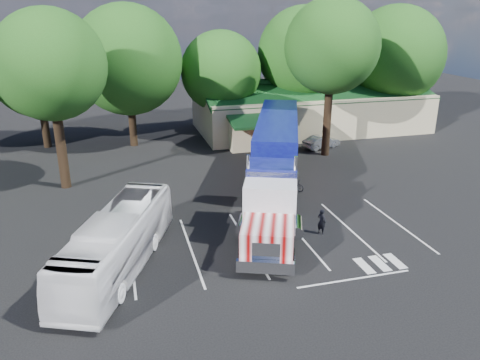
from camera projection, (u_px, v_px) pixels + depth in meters
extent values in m
plane|color=black|center=(223.00, 203.00, 31.79)|extent=(120.00, 120.00, 0.00)
cube|color=#BBB18B|center=(310.00, 111.00, 50.87)|extent=(24.00, 11.00, 4.00)
cube|color=#113E1A|center=(320.00, 91.00, 47.84)|extent=(24.20, 6.25, 2.10)
cube|color=#113E1A|center=(302.00, 84.00, 52.19)|extent=(24.20, 6.25, 2.10)
cube|color=#BBB18B|center=(255.00, 134.00, 43.94)|extent=(5.00, 2.50, 2.80)
cube|color=#113E1A|center=(259.00, 121.00, 42.24)|extent=(5.40, 3.19, 0.80)
cylinder|color=black|center=(45.00, 126.00, 44.03)|extent=(0.70, 0.70, 4.00)
sphere|color=#1F4513|center=(37.00, 71.00, 42.26)|extent=(8.40, 8.40, 8.40)
cylinder|color=black|center=(133.00, 124.00, 44.50)|extent=(0.70, 0.70, 4.30)
sphere|color=#1F4513|center=(127.00, 60.00, 42.47)|extent=(10.00, 10.00, 10.00)
cylinder|color=black|center=(221.00, 119.00, 48.02)|extent=(0.70, 0.70, 3.60)
sphere|color=#1F4513|center=(221.00, 71.00, 46.37)|extent=(8.00, 8.00, 8.00)
cylinder|color=black|center=(301.00, 109.00, 50.54)|extent=(0.70, 0.70, 4.50)
sphere|color=#1F4513|center=(304.00, 53.00, 48.53)|extent=(9.60, 9.60, 9.60)
cylinder|color=black|center=(389.00, 109.00, 52.02)|extent=(0.70, 0.70, 3.90)
sphere|color=#1F4513|center=(395.00, 55.00, 50.01)|extent=(10.40, 10.40, 10.40)
cylinder|color=black|center=(61.00, 148.00, 33.61)|extent=(0.70, 0.70, 6.00)
sphere|color=#1F4513|center=(50.00, 65.00, 31.60)|extent=(7.60, 7.60, 7.60)
cylinder|color=black|center=(327.00, 119.00, 41.22)|extent=(0.70, 0.70, 6.50)
sphere|color=#1F4513|center=(332.00, 46.00, 39.07)|extent=(8.00, 8.00, 8.00)
cube|color=black|center=(270.00, 227.00, 26.38)|extent=(3.94, 7.78, 0.28)
cube|color=white|center=(265.00, 267.00, 22.46)|extent=(2.73, 1.30, 0.62)
cube|color=white|center=(266.00, 252.00, 22.44)|extent=(1.31, 0.62, 1.02)
cube|color=white|center=(268.00, 236.00, 23.58)|extent=(3.41, 3.48, 1.30)
cube|color=silver|center=(270.00, 206.00, 25.45)|extent=(3.29, 2.72, 2.60)
cube|color=black|center=(270.00, 201.00, 24.57)|extent=(2.45, 1.03, 1.13)
cube|color=white|center=(271.00, 174.00, 25.85)|extent=(2.78, 1.18, 0.28)
cube|color=#0C0F58|center=(272.00, 188.00, 27.28)|extent=(3.46, 3.14, 3.05)
cylinder|color=white|center=(248.00, 188.00, 26.32)|extent=(0.26, 0.26, 3.84)
cylinder|color=white|center=(294.00, 189.00, 26.06)|extent=(0.26, 0.26, 3.84)
cylinder|color=white|center=(243.00, 224.00, 26.64)|extent=(1.36, 1.96, 0.75)
cylinder|color=white|center=(297.00, 227.00, 26.33)|extent=(1.36, 1.96, 0.75)
cube|color=silver|center=(277.00, 145.00, 36.50)|extent=(8.02, 14.55, 1.70)
cube|color=#0B0A64|center=(278.00, 126.00, 35.98)|extent=(8.02, 14.55, 1.36)
cube|color=black|center=(279.00, 146.00, 41.44)|extent=(2.71, 4.18, 0.40)
cube|color=black|center=(262.00, 192.00, 31.44)|extent=(0.18, 0.18, 1.58)
cube|color=black|center=(285.00, 193.00, 31.28)|extent=(0.18, 0.18, 1.58)
cube|color=white|center=(279.00, 143.00, 44.02)|extent=(2.58, 1.12, 0.14)
cylinder|color=black|center=(243.00, 258.00, 23.52)|extent=(0.82, 1.30, 1.24)
cylinder|color=black|center=(290.00, 260.00, 23.28)|extent=(0.82, 1.30, 1.24)
cylinder|color=black|center=(252.00, 215.00, 28.37)|extent=(0.82, 1.30, 1.24)
cylinder|color=black|center=(291.00, 217.00, 28.13)|extent=(0.82, 1.30, 1.24)
cylinder|color=black|center=(253.00, 207.00, 29.54)|extent=(0.82, 1.30, 1.24)
cylinder|color=black|center=(291.00, 209.00, 29.29)|extent=(0.82, 1.30, 1.24)
cylinder|color=black|center=(265.00, 152.00, 40.83)|extent=(0.82, 1.30, 1.24)
cylinder|color=black|center=(292.00, 153.00, 40.59)|extent=(0.82, 1.30, 1.24)
cylinder|color=black|center=(265.00, 148.00, 42.10)|extent=(0.82, 1.30, 1.24)
cylinder|color=black|center=(292.00, 149.00, 41.86)|extent=(0.82, 1.30, 1.24)
imported|color=black|center=(322.00, 221.00, 27.20)|extent=(0.60, 0.67, 1.53)
imported|color=black|center=(293.00, 184.00, 33.90)|extent=(1.50, 1.75, 0.91)
imported|color=white|center=(118.00, 242.00, 23.26)|extent=(6.50, 10.86, 2.99)
imported|color=#B0B3B8|center=(321.00, 142.00, 44.06)|extent=(3.95, 2.41, 1.23)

